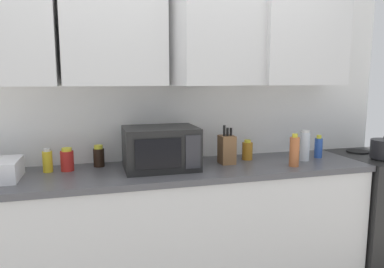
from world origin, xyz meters
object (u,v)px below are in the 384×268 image
at_px(stove_range, 384,208).
at_px(bottle_yellow_mustard, 48,161).
at_px(knife_block, 227,149).
at_px(bottle_amber_vinegar, 247,150).
at_px(bottle_red_sauce, 67,160).
at_px(bottle_soy_dark, 99,156).
at_px(microwave, 161,148).
at_px(bottle_blue_cleaner, 318,147).
at_px(bottle_clear_tall, 305,146).
at_px(bottle_spice_jar, 294,151).

distance_m(stove_range, bottle_yellow_mustard, 2.60).
relative_size(knife_block, bottle_amber_vinegar, 1.85).
relative_size(stove_range, bottle_red_sauce, 5.99).
height_order(knife_block, bottle_soy_dark, knife_block).
distance_m(microwave, bottle_blue_cleaner, 1.22).
bearing_deg(bottle_amber_vinegar, stove_range, -6.65).
xyz_separation_m(bottle_soy_dark, bottle_clear_tall, (1.46, -0.22, 0.04)).
bearing_deg(bottle_red_sauce, bottle_amber_vinegar, -0.28).
distance_m(bottle_yellow_mustard, bottle_blue_cleaner, 1.94).
bearing_deg(bottle_yellow_mustard, microwave, -8.38).
height_order(stove_range, bottle_spice_jar, bottle_spice_jar).
bearing_deg(bottle_yellow_mustard, bottle_amber_vinegar, -0.26).
bearing_deg(bottle_amber_vinegar, bottle_clear_tall, -20.12).
relative_size(bottle_clear_tall, bottle_red_sauce, 1.49).
xyz_separation_m(bottle_amber_vinegar, bottle_yellow_mustard, (-1.39, 0.01, 0.00)).
distance_m(microwave, bottle_clear_tall, 1.06).
distance_m(bottle_spice_jar, bottle_blue_cleaner, 0.38).
xyz_separation_m(bottle_soy_dark, bottle_red_sauce, (-0.20, -0.07, 0.00)).
xyz_separation_m(microwave, bottle_clear_tall, (1.06, -0.04, -0.03)).
xyz_separation_m(microwave, knife_block, (0.48, 0.02, -0.04)).
distance_m(bottle_yellow_mustard, bottle_red_sauce, 0.12).
bearing_deg(bottle_clear_tall, bottle_soy_dark, 171.62).
bearing_deg(bottle_spice_jar, bottle_yellow_mustard, 169.94).
height_order(bottle_spice_jar, bottle_red_sauce, bottle_spice_jar).
height_order(microwave, bottle_amber_vinegar, microwave).
height_order(bottle_blue_cleaner, bottle_red_sauce, bottle_blue_cleaner).
bearing_deg(stove_range, bottle_clear_tall, -179.35).
bearing_deg(microwave, stove_range, -1.10).
relative_size(bottle_clear_tall, bottle_blue_cleaner, 1.31).
bearing_deg(bottle_blue_cleaner, bottle_amber_vinegar, 171.48).
relative_size(bottle_soy_dark, bottle_blue_cleaner, 0.86).
relative_size(knife_block, bottle_red_sauce, 1.81).
distance_m(bottle_soy_dark, bottle_red_sauce, 0.21).
xyz_separation_m(bottle_yellow_mustard, bottle_red_sauce, (0.12, -0.00, -0.00)).
distance_m(bottle_spice_jar, bottle_yellow_mustard, 1.64).
height_order(bottle_clear_tall, bottle_blue_cleaner, bottle_clear_tall).
xyz_separation_m(bottle_clear_tall, bottle_yellow_mustard, (-1.78, 0.15, -0.04)).
bearing_deg(bottle_yellow_mustard, bottle_red_sauce, -0.01).
bearing_deg(stove_range, bottle_yellow_mustard, 176.83).
height_order(bottle_clear_tall, bottle_yellow_mustard, bottle_clear_tall).
distance_m(bottle_amber_vinegar, bottle_red_sauce, 1.27).
xyz_separation_m(stove_range, bottle_yellow_mustard, (-2.55, 0.14, 0.52)).
xyz_separation_m(bottle_amber_vinegar, bottle_blue_cleaner, (0.55, -0.08, 0.01)).
distance_m(stove_range, bottle_amber_vinegar, 1.27).
relative_size(microwave, knife_block, 1.74).
xyz_separation_m(stove_range, bottle_red_sauce, (-2.43, 0.14, 0.52)).
height_order(stove_range, bottle_yellow_mustard, bottle_yellow_mustard).
xyz_separation_m(knife_block, bottle_soy_dark, (-0.88, 0.15, -0.03)).
bearing_deg(bottle_soy_dark, bottle_amber_vinegar, -3.84).
xyz_separation_m(bottle_amber_vinegar, bottle_red_sauce, (-1.27, 0.01, 0.00)).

